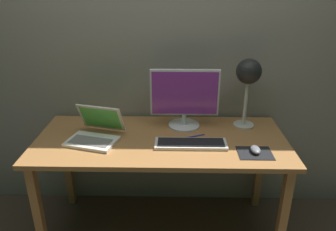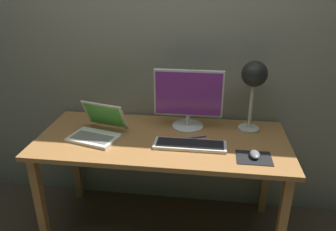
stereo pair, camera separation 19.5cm
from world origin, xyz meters
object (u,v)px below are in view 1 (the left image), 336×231
at_px(laptop, 96,130).
at_px(pen, 195,136).
at_px(mouse, 255,150).
at_px(desk_lamp, 248,76).
at_px(keyboard_main, 191,144).
at_px(monitor, 185,97).

xyz_separation_m(laptop, pen, (0.63, 0.03, -0.05)).
bearing_deg(mouse, laptop, 170.38).
height_order(laptop, mouse, laptop).
bearing_deg(desk_lamp, laptop, -168.02).
height_order(laptop, desk_lamp, desk_lamp).
relative_size(desk_lamp, pen, 3.37).
relative_size(laptop, mouse, 3.80).
xyz_separation_m(laptop, mouse, (0.97, -0.16, -0.04)).
bearing_deg(desk_lamp, pen, -153.55).
bearing_deg(desk_lamp, mouse, -90.39).
bearing_deg(keyboard_main, pen, 75.48).
xyz_separation_m(desk_lamp, mouse, (-0.00, -0.37, -0.34)).
height_order(mouse, pen, mouse).
xyz_separation_m(laptop, desk_lamp, (0.97, 0.21, 0.30)).
bearing_deg(keyboard_main, mouse, -12.18).
height_order(desk_lamp, pen, desk_lamp).
height_order(monitor, pen, monitor).
xyz_separation_m(monitor, keyboard_main, (0.03, -0.28, -0.20)).
bearing_deg(laptop, mouse, -9.62).
distance_m(monitor, laptop, 0.61).
relative_size(monitor, mouse, 4.77).
distance_m(monitor, desk_lamp, 0.44).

